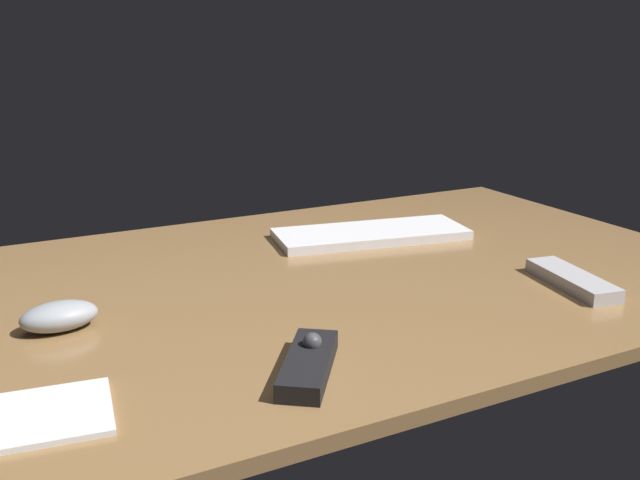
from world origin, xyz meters
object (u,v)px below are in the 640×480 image
Objects in this scene: computer_mouse at (59,316)px; tv_remote at (572,280)px; keyboard at (371,234)px; notepad at (39,416)px; media_remote at (309,363)px.

computer_mouse is 0.58× the size of tv_remote.
tv_remote reaches higher than keyboard.
notepad is at bearing 102.69° from tv_remote.
keyboard is 56.73cm from media_remote.
computer_mouse and media_remote have the same top height.
keyboard is at bearing 15.40° from computer_mouse.
tv_remote is 1.20× the size of notepad.
computer_mouse is at bearing 85.32° from tv_remote.
media_remote is 0.88× the size of tv_remote.
media_remote is (23.70, -26.25, -0.71)cm from computer_mouse.
computer_mouse reaches higher than tv_remote.
media_remote is at bearing 108.29° from tv_remote.
computer_mouse is 35.37cm from media_remote.
media_remote is (-35.44, -44.29, 0.38)cm from keyboard.
keyboard is at bearing -2.77° from media_remote.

